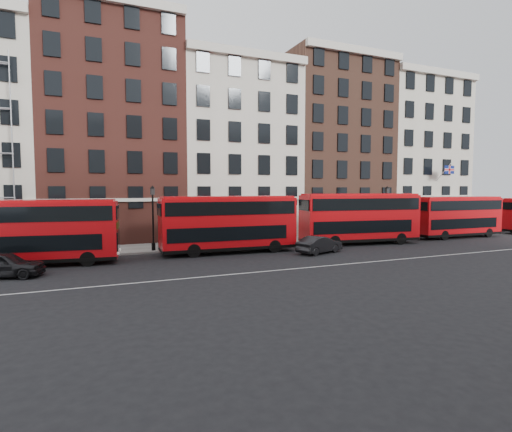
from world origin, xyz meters
name	(u,v)px	position (x,y,z in m)	size (l,w,h in m)	color
ground	(317,260)	(0.00, 0.00, 0.00)	(120.00, 120.00, 0.00)	black
pavement	(259,242)	(0.00, 10.50, 0.07)	(80.00, 5.00, 0.15)	gray
kerb	(270,245)	(0.00, 8.00, 0.08)	(80.00, 0.30, 0.16)	gray
road_centre_line	(333,265)	(0.00, -2.00, 0.01)	(70.00, 0.12, 0.01)	white
building_terrace	(231,144)	(-0.31, 17.88, 10.24)	(64.00, 11.95, 22.00)	#B2AC9A
bus_a	(34,231)	(-18.65, 5.75, 2.40)	(10.87, 3.90, 4.47)	red
bus_b	(228,223)	(-4.82, 5.75, 2.48)	(11.09, 3.13, 4.61)	red
bus_c	(359,217)	(8.15, 5.75, 2.55)	(11.55, 4.09, 4.75)	red
bus_d	(457,216)	(20.82, 5.75, 2.34)	(10.44, 2.76, 4.36)	red
car_rear	(2,265)	(-19.98, 2.46, 0.77)	(1.83, 4.55, 1.55)	black
car_front	(319,245)	(1.91, 2.74, 0.70)	(1.48, 4.25, 1.40)	black
lamp_post_left	(153,215)	(-10.35, 8.58, 3.08)	(0.44, 0.44, 5.33)	black
lamp_post_right	(387,209)	(13.76, 8.48, 3.08)	(0.44, 0.44, 5.33)	black
traffic_light	(451,213)	(23.04, 8.45, 2.45)	(0.25, 0.45, 3.27)	black
iron_railings	(251,233)	(0.00, 12.70, 0.65)	(6.60, 0.06, 1.00)	black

